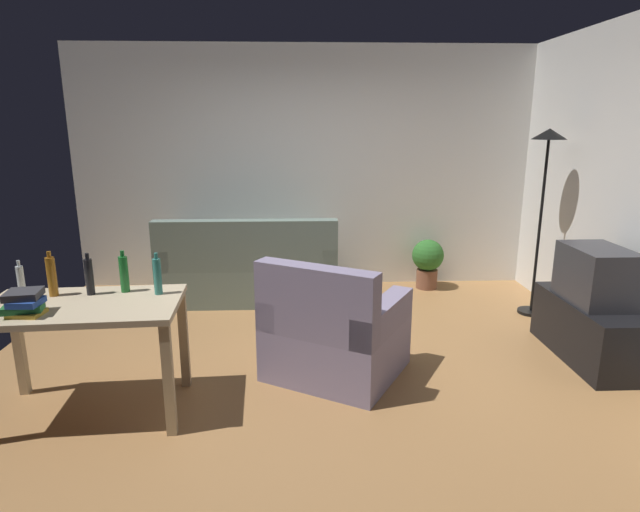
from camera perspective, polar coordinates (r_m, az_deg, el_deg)
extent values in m
cube|color=#9E7042|center=(4.28, -1.09, -11.61)|extent=(5.20, 4.40, 0.02)
cube|color=white|center=(6.07, -1.63, 9.48)|extent=(5.20, 0.10, 2.70)
cube|color=slate|center=(5.77, -7.61, -2.55)|extent=(1.85, 0.84, 0.40)
cube|color=slate|center=(5.32, -8.10, 1.13)|extent=(1.85, 0.16, 0.52)
cube|color=slate|center=(5.67, 0.83, 0.53)|extent=(0.16, 0.84, 0.22)
cube|color=slate|center=(5.82, -16.03, 0.34)|extent=(0.16, 0.84, 0.22)
cube|color=black|center=(4.78, 27.22, -7.16)|extent=(0.44, 1.10, 0.48)
cube|color=#2D2D33|center=(4.64, 27.86, -1.85)|extent=(0.40, 0.60, 0.44)
cube|color=black|center=(4.75, 30.00, -1.78)|extent=(0.01, 0.52, 0.36)
cylinder|color=black|center=(5.71, 21.97, -5.62)|extent=(0.26, 0.26, 0.03)
cylinder|color=black|center=(5.49, 22.80, 2.81)|extent=(0.03, 0.03, 1.68)
cone|color=black|center=(5.41, 23.72, 12.08)|extent=(0.32, 0.32, 0.10)
cube|color=#C6B28E|center=(3.63, -24.52, -5.00)|extent=(1.24, 0.77, 0.04)
cube|color=tan|center=(3.35, -16.18, -12.87)|extent=(0.06, 0.06, 0.72)
cube|color=tan|center=(4.23, -29.96, -8.47)|extent=(0.06, 0.06, 0.72)
cube|color=tan|center=(3.90, -14.62, -8.75)|extent=(0.06, 0.06, 0.72)
cylinder|color=brown|center=(6.18, 11.54, -2.43)|extent=(0.24, 0.24, 0.22)
sphere|color=#2D6B28|center=(6.11, 11.67, 0.09)|extent=(0.36, 0.36, 0.36)
cube|color=gray|center=(4.05, 1.83, -9.88)|extent=(1.20, 1.18, 0.40)
cube|color=slate|center=(3.60, -0.48, -5.16)|extent=(0.86, 0.59, 0.52)
cube|color=gray|center=(3.80, 6.93, -6.60)|extent=(0.56, 0.81, 0.22)
cube|color=gray|center=(4.10, -2.82, -4.93)|extent=(0.56, 0.81, 0.22)
cylinder|color=silver|center=(3.97, -29.81, -2.30)|extent=(0.05, 0.05, 0.19)
cylinder|color=silver|center=(3.94, -30.01, -0.70)|extent=(0.02, 0.02, 0.04)
cylinder|color=#9E6019|center=(3.82, -27.19, -2.02)|extent=(0.06, 0.06, 0.26)
cylinder|color=#9E6019|center=(3.78, -27.44, 0.15)|extent=(0.03, 0.03, 0.04)
cylinder|color=black|center=(3.74, -23.83, -2.10)|extent=(0.05, 0.05, 0.24)
cylinder|color=black|center=(3.71, -24.05, -0.02)|extent=(0.02, 0.02, 0.04)
cylinder|color=#1E722D|center=(3.72, -20.56, -1.87)|extent=(0.06, 0.06, 0.24)
cylinder|color=#1E722D|center=(3.68, -20.75, 0.24)|extent=(0.03, 0.03, 0.04)
cylinder|color=teal|center=(3.60, -17.29, -2.15)|extent=(0.05, 0.05, 0.24)
cylinder|color=teal|center=(3.56, -17.45, 0.01)|extent=(0.02, 0.02, 0.04)
cube|color=#B7932D|center=(3.54, -29.31, -5.46)|extent=(0.19, 0.16, 0.02)
cube|color=#236B33|center=(3.53, -29.64, -4.97)|extent=(0.24, 0.17, 0.04)
cube|color=navy|center=(3.51, -29.38, -4.41)|extent=(0.17, 0.17, 0.04)
cube|color=#333338|center=(3.53, -29.60, -3.66)|extent=(0.21, 0.21, 0.04)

